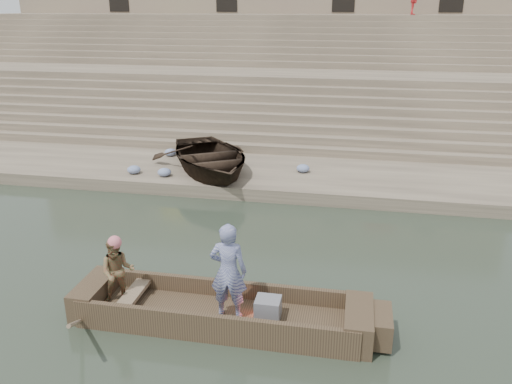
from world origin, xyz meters
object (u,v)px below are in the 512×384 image
(television, at_px, (267,308))
(beached_rowboat, at_px, (209,157))
(standing_man, at_px, (228,271))
(rowing_man, at_px, (118,272))
(main_rowboat, at_px, (221,318))

(television, bearing_deg, beached_rowboat, 112.82)
(television, xyz_separation_m, beached_rowboat, (-3.35, 7.97, 0.47))
(standing_man, bearing_deg, beached_rowboat, -73.27)
(standing_man, distance_m, television, 1.02)
(rowing_man, relative_size, television, 2.92)
(main_rowboat, relative_size, rowing_man, 3.72)
(main_rowboat, height_order, rowing_man, rowing_man)
(standing_man, bearing_deg, rowing_man, -2.69)
(main_rowboat, height_order, beached_rowboat, beached_rowboat)
(rowing_man, height_order, beached_rowboat, rowing_man)
(rowing_man, distance_m, beached_rowboat, 8.01)
(rowing_man, bearing_deg, standing_man, -22.11)
(main_rowboat, distance_m, television, 0.95)
(standing_man, distance_m, rowing_man, 2.20)
(rowing_man, distance_m, television, 2.93)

